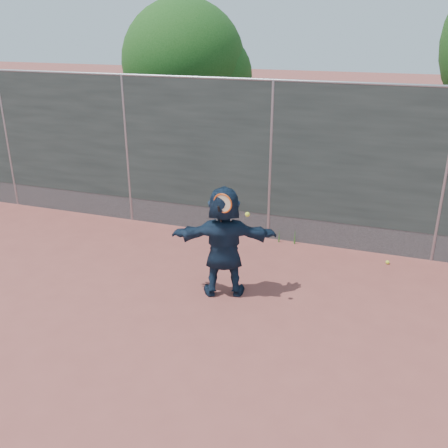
% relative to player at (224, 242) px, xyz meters
% --- Properties ---
extents(ground, '(80.00, 80.00, 0.00)m').
position_rel_player_xyz_m(ground, '(0.12, -1.21, -0.87)').
color(ground, '#9E4C42').
rests_on(ground, ground).
extents(player, '(1.69, 1.00, 1.74)m').
position_rel_player_xyz_m(player, '(0.00, 0.00, 0.00)').
color(player, '#16283E').
rests_on(player, ground).
extents(ball_ground, '(0.07, 0.07, 0.07)m').
position_rel_player_xyz_m(ball_ground, '(2.39, 1.87, -0.83)').
color(ball_ground, '#E1F135').
rests_on(ball_ground, ground).
extents(fence, '(20.00, 0.06, 3.03)m').
position_rel_player_xyz_m(fence, '(0.12, 2.29, 0.71)').
color(fence, '#38423D').
rests_on(fence, ground).
extents(swing_action, '(0.55, 0.13, 0.51)m').
position_rel_player_xyz_m(swing_action, '(0.08, -0.20, 0.66)').
color(swing_action, '#DA4C14').
rests_on(swing_action, ground).
extents(tree_left, '(3.15, 3.00, 4.53)m').
position_rel_player_xyz_m(tree_left, '(-2.73, 5.34, 2.07)').
color(tree_left, '#382314').
rests_on(tree_left, ground).
extents(weed_clump, '(0.68, 0.07, 0.30)m').
position_rel_player_xyz_m(weed_clump, '(0.41, 2.18, -0.73)').
color(weed_clump, '#387226').
rests_on(weed_clump, ground).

